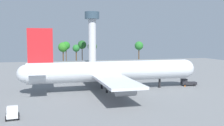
# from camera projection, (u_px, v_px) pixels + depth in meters

# --- Properties ---
(ground_plane) EXTENTS (231.86, 231.86, 0.00)m
(ground_plane) POSITION_uv_depth(u_px,v_px,m) (112.00, 90.00, 81.58)
(ground_plane) COLOR slate
(cargo_airplane) EXTENTS (57.97, 50.63, 19.57)m
(cargo_airplane) POSITION_uv_depth(u_px,v_px,m) (112.00, 71.00, 80.98)
(cargo_airplane) COLOR silver
(cargo_airplane) RESTS_ON ground_plane
(pushback_tractor) EXTENTS (2.90, 3.80, 2.41)m
(pushback_tractor) POSITION_uv_depth(u_px,v_px,m) (12.00, 113.00, 52.31)
(pushback_tractor) COLOR silver
(pushback_tractor) RESTS_ON ground_plane
(baggage_tug) EXTENTS (4.09, 2.41, 2.28)m
(baggage_tug) POSITION_uv_depth(u_px,v_px,m) (83.00, 74.00, 110.20)
(baggage_tug) COLOR silver
(baggage_tug) RESTS_ON ground_plane
(fuel_truck) EXTENTS (5.55, 3.06, 2.48)m
(fuel_truck) POSITION_uv_depth(u_px,v_px,m) (187.00, 83.00, 89.46)
(fuel_truck) COLOR #232328
(fuel_truck) RESTS_ON ground_plane
(safety_cone_nose) EXTENTS (0.47, 0.47, 0.67)m
(safety_cone_nose) POSITION_uv_depth(u_px,v_px,m) (185.00, 86.00, 87.93)
(safety_cone_nose) COLOR orange
(safety_cone_nose) RESTS_ON ground_plane
(control_tower) EXTENTS (9.73, 9.73, 34.62)m
(control_tower) POSITION_uv_depth(u_px,v_px,m) (92.00, 32.00, 170.33)
(control_tower) COLOR silver
(control_tower) RESTS_ON ground_plane
(tree_line_backdrop) EXTENTS (68.58, 7.40, 15.51)m
(tree_line_backdrop) POSITION_uv_depth(u_px,v_px,m) (89.00, 46.00, 197.07)
(tree_line_backdrop) COLOR #51381E
(tree_line_backdrop) RESTS_ON ground_plane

